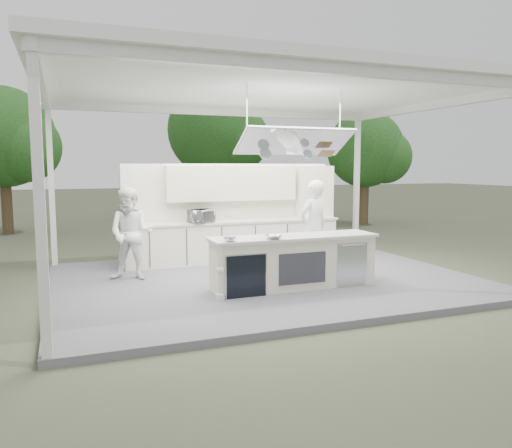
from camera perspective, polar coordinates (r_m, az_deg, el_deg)
name	(u,v)px	position (r m, az deg, el deg)	size (l,w,h in m)	color
ground	(265,284)	(9.95, 1.03, -6.83)	(90.00, 90.00, 0.00)	#454A33
stage_deck	(265,281)	(9.93, 1.03, -6.50)	(8.00, 6.00, 0.12)	#5A5A5E
tent	(266,92)	(9.76, 1.12, 14.85)	(8.20, 6.20, 3.86)	white
demo_island	(293,262)	(9.07, 4.25, -4.32)	(3.10, 0.79, 0.95)	white
back_counter	(234,241)	(11.58, -2.50, -1.90)	(5.08, 0.72, 0.95)	white
back_wall_unit	(249,198)	(11.83, -0.81, 3.04)	(5.05, 0.48, 2.25)	white
tree_cluster	(162,140)	(19.08, -10.66, 9.45)	(19.55, 9.40, 5.85)	brown
head_chef	(313,227)	(10.29, 6.59, -0.32)	(0.70, 0.46, 1.92)	white
sous_chef	(131,234)	(9.93, -14.09, -1.10)	(0.87, 0.68, 1.79)	white
toaster_oven	(201,216)	(11.08, -6.26, 0.90)	(0.53, 0.36, 0.29)	silver
bowl_large	(273,237)	(8.58, 2.00, -1.49)	(0.29, 0.29, 0.07)	silver
bowl_small	(230,239)	(8.30, -3.02, -1.77)	(0.22, 0.22, 0.07)	silver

